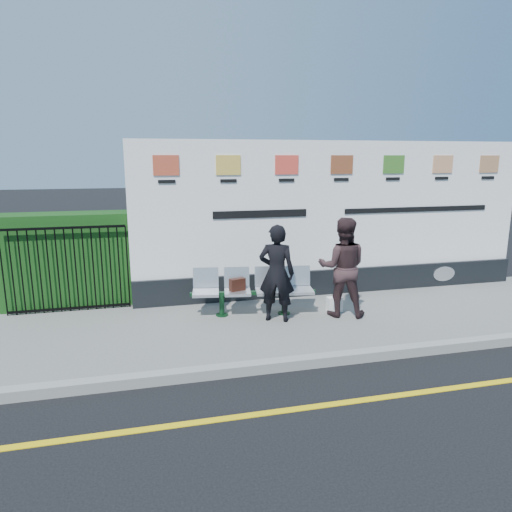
{
  "coord_description": "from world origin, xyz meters",
  "views": [
    {
      "loc": [
        -3.19,
        -4.46,
        2.81
      ],
      "look_at": [
        -1.49,
        2.52,
        1.25
      ],
      "focal_mm": 32.0,
      "sensor_mm": 36.0,
      "label": 1
    }
  ],
  "objects_px": {
    "billboard": "(338,229)",
    "bench": "(253,302)",
    "woman_left": "(277,273)",
    "woman_right": "(342,267)"
  },
  "relations": [
    {
      "from": "billboard",
      "to": "woman_left",
      "type": "height_order",
      "value": "billboard"
    },
    {
      "from": "woman_left",
      "to": "woman_right",
      "type": "xyz_separation_m",
      "value": [
        1.16,
        -0.01,
        0.04
      ]
    },
    {
      "from": "billboard",
      "to": "woman_right",
      "type": "relative_size",
      "value": 4.69
    },
    {
      "from": "billboard",
      "to": "woman_left",
      "type": "distance_m",
      "value": 2.15
    },
    {
      "from": "billboard",
      "to": "bench",
      "type": "relative_size",
      "value": 3.86
    },
    {
      "from": "billboard",
      "to": "woman_left",
      "type": "relative_size",
      "value": 4.91
    },
    {
      "from": "woman_right",
      "to": "billboard",
      "type": "bearing_deg",
      "value": -88.9
    },
    {
      "from": "bench",
      "to": "woman_left",
      "type": "height_order",
      "value": "woman_left"
    },
    {
      "from": "woman_left",
      "to": "billboard",
      "type": "bearing_deg",
      "value": -118.01
    },
    {
      "from": "bench",
      "to": "woman_left",
      "type": "relative_size",
      "value": 1.27
    }
  ]
}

